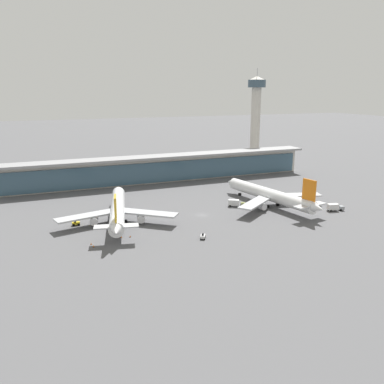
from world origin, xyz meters
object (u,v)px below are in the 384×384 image
(safety_cone_bravo, at_px, (93,246))
(safety_cone_charlie, at_px, (121,237))
(airliner_centre_stand, at_px, (271,195))
(airliner_left_stand, at_px, (118,210))
(safety_cone_alpha, at_px, (130,236))
(service_truck_by_tail_grey, at_px, (335,207))
(service_truck_near_nose_yellow, at_px, (76,223))
(safety_cone_delta, at_px, (91,244))
(service_truck_mid_apron_white, at_px, (203,236))
(control_tower, at_px, (256,113))
(service_truck_under_wing_olive, at_px, (236,203))

(safety_cone_bravo, distance_m, safety_cone_charlie, 11.66)
(airliner_centre_stand, bearing_deg, airliner_left_stand, 177.04)
(airliner_centre_stand, height_order, safety_cone_alpha, airliner_centre_stand)
(service_truck_by_tail_grey, height_order, safety_cone_bravo, service_truck_by_tail_grey)
(airliner_left_stand, height_order, service_truck_near_nose_yellow, airliner_left_stand)
(service_truck_by_tail_grey, bearing_deg, safety_cone_delta, 179.98)
(service_truck_by_tail_grey, xyz_separation_m, safety_cone_charlie, (-92.03, 2.59, -1.37))
(service_truck_mid_apron_white, xyz_separation_m, control_tower, (92.54, 120.94, 34.45))
(airliner_left_stand, distance_m, safety_cone_alpha, 18.92)
(control_tower, distance_m, safety_cone_bravo, 176.03)
(airliner_centre_stand, relative_size, control_tower, 0.94)
(safety_cone_alpha, height_order, safety_cone_charlie, same)
(service_truck_under_wing_olive, relative_size, safety_cone_charlie, 10.63)
(service_truck_near_nose_yellow, relative_size, safety_cone_bravo, 4.15)
(service_truck_near_nose_yellow, height_order, control_tower, control_tower)
(airliner_left_stand, bearing_deg, airliner_centre_stand, -2.96)
(safety_cone_bravo, distance_m, safety_cone_delta, 2.56)
(service_truck_near_nose_yellow, distance_m, safety_cone_delta, 22.42)
(control_tower, distance_m, safety_cone_alpha, 163.33)
(airliner_left_stand, height_order, safety_cone_delta, airliner_left_stand)
(safety_cone_alpha, bearing_deg, airliner_centre_stand, 12.34)
(airliner_centre_stand, bearing_deg, service_truck_near_nose_yellow, 176.23)
(safety_cone_charlie, height_order, safety_cone_delta, same)
(service_truck_mid_apron_white, bearing_deg, service_truck_by_tail_grey, 7.89)
(airliner_left_stand, height_order, service_truck_mid_apron_white, airliner_left_stand)
(airliner_centre_stand, distance_m, safety_cone_delta, 83.31)
(safety_cone_alpha, bearing_deg, service_truck_under_wing_olive, 20.73)
(airliner_left_stand, height_order, service_truck_by_tail_grey, airliner_left_stand)
(service_truck_under_wing_olive, relative_size, safety_cone_delta, 10.63)
(airliner_centre_stand, bearing_deg, service_truck_mid_apron_white, -149.74)
(airliner_left_stand, distance_m, service_truck_mid_apron_white, 37.93)
(service_truck_mid_apron_white, distance_m, safety_cone_charlie, 28.67)
(service_truck_by_tail_grey, xyz_separation_m, control_tower, (26.67, 111.82, 33.64))
(airliner_centre_stand, xyz_separation_m, service_truck_under_wing_olive, (-14.84, 5.18, -3.41))
(service_truck_by_tail_grey, height_order, safety_cone_delta, service_truck_by_tail_grey)
(airliner_centre_stand, bearing_deg, safety_cone_delta, -168.37)
(safety_cone_charlie, bearing_deg, service_truck_mid_apron_white, -24.11)
(airliner_centre_stand, relative_size, safety_cone_charlie, 86.67)
(service_truck_under_wing_olive, xyz_separation_m, safety_cone_bravo, (-66.25, -24.47, -1.37))
(safety_cone_alpha, relative_size, safety_cone_bravo, 1.00)
(airliner_left_stand, xyz_separation_m, safety_cone_delta, (-13.49, -20.28, -4.79))
(service_truck_under_wing_olive, distance_m, safety_cone_bravo, 70.64)
(service_truck_by_tail_grey, distance_m, safety_cone_charlie, 92.08)
(service_truck_near_nose_yellow, bearing_deg, service_truck_under_wing_olive, -0.29)
(service_truck_near_nose_yellow, xyz_separation_m, safety_cone_alpha, (16.23, -20.32, -0.56))
(airliner_left_stand, bearing_deg, safety_cone_bravo, -119.90)
(airliner_centre_stand, height_order, safety_cone_charlie, airliner_centre_stand)
(airliner_centre_stand, distance_m, service_truck_near_nose_yellow, 84.13)
(service_truck_near_nose_yellow, xyz_separation_m, safety_cone_charlie, (13.25, -19.73, -0.56))
(service_truck_near_nose_yellow, xyz_separation_m, service_truck_under_wing_olive, (69.01, -0.35, 0.82))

